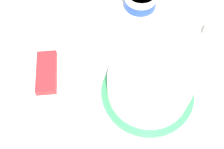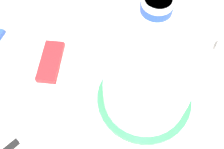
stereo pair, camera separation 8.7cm
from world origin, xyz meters
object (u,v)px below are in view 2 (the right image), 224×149
object	(u,v)px
frosted_cake	(146,92)
candy_box_lower	(51,62)
frosting_tub	(157,6)
sprinkle_bowl_orange	(91,34)
spreading_knife	(18,141)

from	to	relation	value
frosted_cake	candy_box_lower	xyz separation A→B (m)	(-0.04, -0.33, -0.04)
frosting_tub	sprinkle_bowl_orange	bearing A→B (deg)	-47.31
frosted_cake	spreading_knife	world-z (taller)	frosted_cake
spreading_knife	candy_box_lower	xyz separation A→B (m)	(-0.28, -0.01, 0.01)
sprinkle_bowl_orange	frosted_cake	bearing A→B (deg)	51.82
sprinkle_bowl_orange	candy_box_lower	bearing A→B (deg)	-34.48
spreading_knife	frosting_tub	bearing A→B (deg)	154.97
frosting_tub	frosted_cake	bearing A→B (deg)	5.96
spreading_knife	frosted_cake	bearing A→B (deg)	126.26
spreading_knife	sprinkle_bowl_orange	size ratio (longest dim) A/B	2.72
frosting_tub	spreading_knife	bearing A→B (deg)	-25.03
frosted_cake	frosting_tub	distance (m)	0.37
frosting_tub	spreading_knife	xyz separation A→B (m)	(0.60, -0.28, -0.03)
frosting_tub	candy_box_lower	xyz separation A→B (m)	(0.32, -0.29, -0.03)
candy_box_lower	frosted_cake	bearing A→B (deg)	72.21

